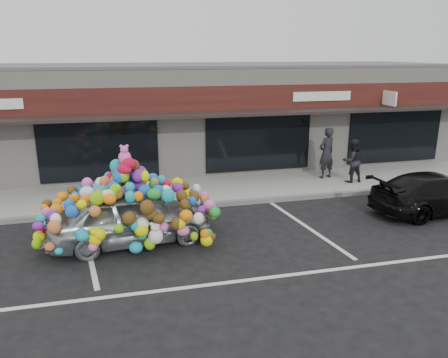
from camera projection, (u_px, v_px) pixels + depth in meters
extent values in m
plane|color=black|center=(213.00, 239.00, 11.64)|extent=(90.00, 90.00, 0.00)
cube|color=beige|center=(172.00, 116.00, 18.98)|extent=(24.00, 6.00, 4.20)
cube|color=#59595B|center=(170.00, 66.00, 18.38)|extent=(24.00, 6.00, 0.12)
cube|color=#3B1011|center=(181.00, 99.00, 15.81)|extent=(24.00, 0.18, 0.90)
cube|color=black|center=(183.00, 115.00, 15.47)|extent=(24.00, 1.20, 0.10)
cube|color=white|center=(389.00, 98.00, 17.23)|extent=(0.08, 0.95, 0.55)
cube|color=white|center=(322.00, 96.00, 16.93)|extent=(2.40, 0.04, 0.35)
cube|color=black|center=(99.00, 149.00, 15.67)|extent=(4.20, 0.12, 2.30)
cube|color=black|center=(258.00, 141.00, 17.00)|extent=(4.20, 0.12, 2.30)
cube|color=black|center=(394.00, 135.00, 18.34)|extent=(4.20, 0.12, 2.30)
cube|color=#999993|center=(189.00, 192.00, 15.35)|extent=(26.00, 3.00, 0.15)
cube|color=slate|center=(196.00, 206.00, 13.95)|extent=(26.00, 0.18, 0.16)
cube|color=silver|center=(88.00, 248.00, 11.11)|extent=(0.73, 4.37, 0.01)
cube|color=silver|center=(307.00, 227.00, 12.45)|extent=(0.73, 4.37, 0.01)
cube|color=silver|center=(319.00, 271.00, 9.93)|extent=(14.00, 0.12, 0.01)
imported|color=#9DA2A7|center=(130.00, 217.00, 11.29)|extent=(2.14, 4.32, 1.42)
ellipsoid|color=#EA124E|center=(127.00, 171.00, 10.94)|extent=(1.45, 1.88, 1.06)
sphere|color=#FFF009|center=(186.00, 203.00, 11.38)|extent=(0.34, 0.34, 0.34)
sphere|color=blue|center=(156.00, 234.00, 10.61)|extent=(0.36, 0.36, 0.36)
sphere|color=green|center=(99.00, 211.00, 11.99)|extent=(0.30, 0.30, 0.30)
sphere|color=pink|center=(125.00, 152.00, 10.81)|extent=(0.32, 0.32, 0.32)
sphere|color=#FF7E00|center=(78.00, 207.00, 11.01)|extent=(0.30, 0.30, 0.30)
imported|color=black|center=(437.00, 193.00, 13.47)|extent=(2.08, 4.38, 1.23)
imported|color=#232429|center=(327.00, 153.00, 16.52)|extent=(0.82, 0.66, 1.95)
imported|color=black|center=(352.00, 161.00, 16.05)|extent=(0.80, 0.63, 1.61)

